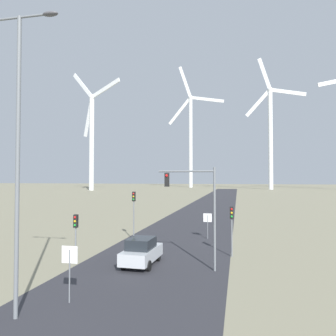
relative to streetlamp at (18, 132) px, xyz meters
The scene contains 12 objects.
road_surface 41.61m from the streetlamp, 85.11° to the left, with size 10.00×240.00×0.01m.
streetlamp is the anchor object (origin of this frame).
stop_sign_near 6.40m from the streetlamp, 56.90° to the left, with size 0.81×0.07×2.64m.
stop_sign_far 21.27m from the streetlamp, 72.36° to the left, with size 0.81×0.07×2.41m.
traffic_light_post_near_left 10.49m from the streetlamp, 102.59° to the left, with size 0.28×0.34×3.28m.
traffic_light_post_near_right 16.14m from the streetlamp, 55.97° to the left, with size 0.28×0.34×3.69m.
traffic_light_post_mid_left 17.83m from the streetlamp, 91.70° to the left, with size 0.28×0.34×4.53m.
traffic_light_mast_overhead 11.29m from the streetlamp, 53.62° to the left, with size 3.69×0.35×6.51m.
car_approaching 11.65m from the streetlamp, 73.17° to the left, with size 1.96×4.17×1.83m.
wind_turbine_far_left 141.69m from the streetlamp, 114.07° to the left, with size 29.36×14.06×57.02m.
wind_turbine_left 186.96m from the streetlamp, 95.89° to the left, with size 34.47×5.08×74.57m.
wind_turbine_center 160.91m from the streetlamp, 80.99° to the left, with size 28.99×3.71×66.46m.
Camera 1 is at (5.58, -4.82, 5.84)m, focal length 35.00 mm.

